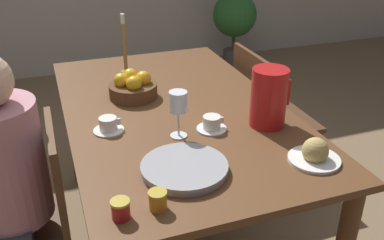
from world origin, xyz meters
The scene contains 15 objects.
ground_plane centered at (0.00, 0.00, 0.00)m, with size 20.00×20.00×0.00m, color #7F6647.
dining_table centered at (0.00, 0.00, 0.67)m, with size 0.95×1.60×0.78m.
chair_person_side centered at (-0.67, -0.23, 0.48)m, with size 0.42×0.42×0.89m.
chair_opposite centered at (0.67, 0.31, 0.48)m, with size 0.42×0.42×0.89m.
red_pitcher centered at (0.31, -0.29, 0.90)m, with size 0.17×0.15×0.24m.
wine_glass_water centered at (-0.06, -0.26, 0.92)m, with size 0.07×0.07×0.19m.
teacup_near_person centered at (0.08, -0.26, 0.81)m, with size 0.12×0.12×0.06m.
teacup_across centered at (-0.32, -0.13, 0.81)m, with size 0.12×0.12×0.06m.
serving_tray centered at (-0.12, -0.51, 0.79)m, with size 0.30×0.30×0.03m.
bread_plate centered at (0.33, -0.60, 0.81)m, with size 0.19×0.19×0.09m.
jam_jar_amber centered at (-0.26, -0.67, 0.81)m, with size 0.06×0.06×0.06m.
jam_jar_red centered at (-0.38, -0.67, 0.81)m, with size 0.06×0.06×0.06m.
fruit_bowl centered at (-0.15, 0.18, 0.83)m, with size 0.23×0.23×0.12m.
candlestick_tall centered at (-0.11, 0.50, 0.91)m, with size 0.06×0.06×0.32m.
potted_plant centered at (1.42, 2.38, 0.53)m, with size 0.46×0.46×0.80m.
Camera 1 is at (-0.52, -1.68, 1.60)m, focal length 40.00 mm.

